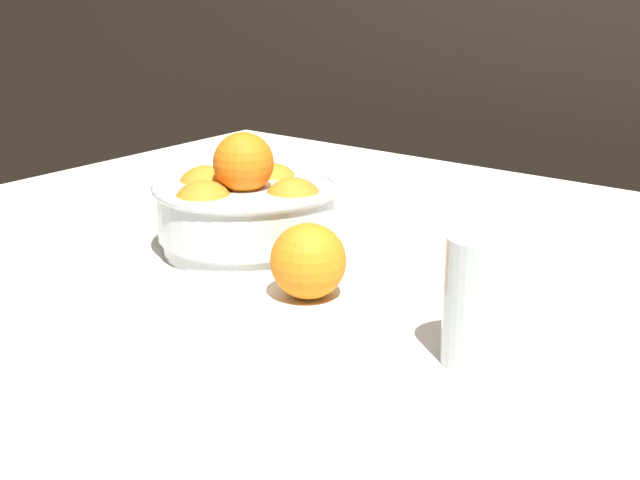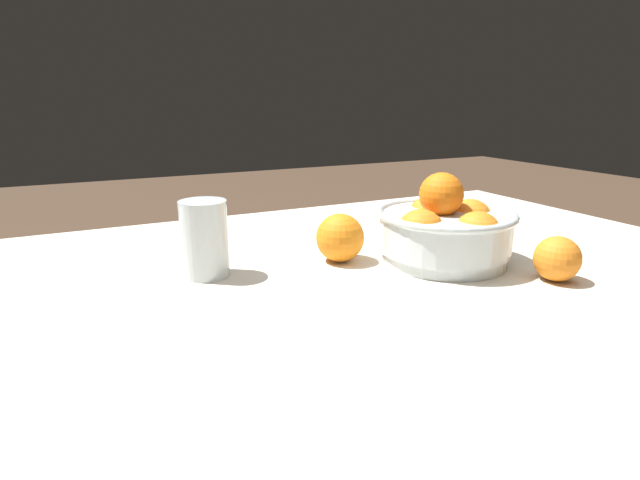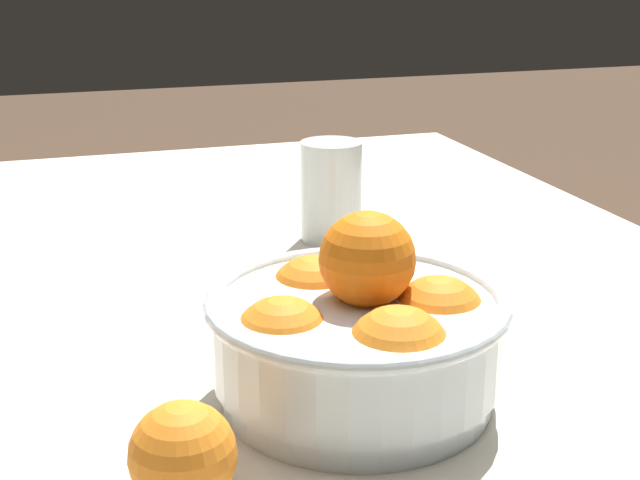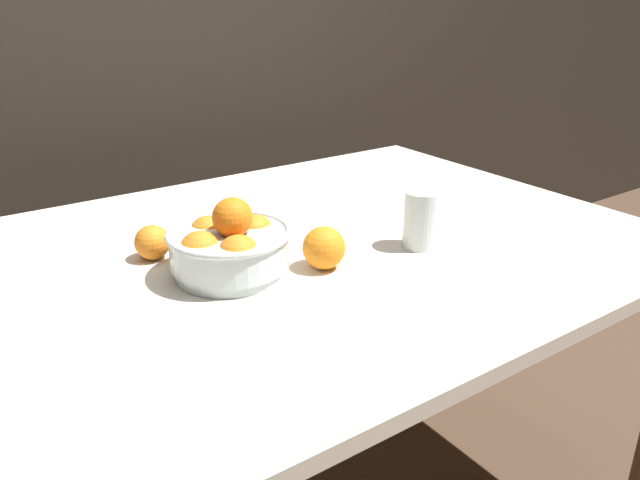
{
  "view_description": "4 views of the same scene",
  "coord_description": "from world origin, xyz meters",
  "px_view_note": "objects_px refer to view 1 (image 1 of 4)",
  "views": [
    {
      "loc": [
        0.53,
        -0.84,
        1.07
      ],
      "look_at": [
        -0.03,
        -0.11,
        0.77
      ],
      "focal_mm": 50.0,
      "sensor_mm": 36.0,
      "label": 1
    },
    {
      "loc": [
        0.36,
        0.6,
        0.98
      ],
      "look_at": [
        0.03,
        -0.08,
        0.77
      ],
      "focal_mm": 28.0,
      "sensor_mm": 36.0,
      "label": 2
    },
    {
      "loc": [
        -0.79,
        0.17,
        1.05
      ],
      "look_at": [
        0.03,
        -0.09,
        0.76
      ],
      "focal_mm": 50.0,
      "sensor_mm": 36.0,
      "label": 3
    },
    {
      "loc": [
        -0.67,
        -1.03,
        1.22
      ],
      "look_at": [
        -0.02,
        -0.09,
        0.75
      ],
      "focal_mm": 35.0,
      "sensor_mm": 36.0,
      "label": 4
    }
  ],
  "objects_px": {
    "fruit_bowl": "(246,208)",
    "orange_loose_near_bowl": "(308,261)",
    "juice_glass": "(483,304)",
    "orange_loose_front": "(270,188)"
  },
  "relations": [
    {
      "from": "fruit_bowl",
      "to": "orange_loose_near_bowl",
      "type": "height_order",
      "value": "fruit_bowl"
    },
    {
      "from": "juice_glass",
      "to": "orange_loose_near_bowl",
      "type": "relative_size",
      "value": 1.45
    },
    {
      "from": "fruit_bowl",
      "to": "orange_loose_near_bowl",
      "type": "distance_m",
      "value": 0.18
    },
    {
      "from": "juice_glass",
      "to": "orange_loose_front",
      "type": "relative_size",
      "value": 1.73
    },
    {
      "from": "fruit_bowl",
      "to": "juice_glass",
      "type": "relative_size",
      "value": 1.94
    },
    {
      "from": "fruit_bowl",
      "to": "orange_loose_near_bowl",
      "type": "xyz_separation_m",
      "value": [
        0.16,
        -0.08,
        -0.01
      ]
    },
    {
      "from": "juice_glass",
      "to": "orange_loose_near_bowl",
      "type": "bearing_deg",
      "value": 172.85
    },
    {
      "from": "fruit_bowl",
      "to": "orange_loose_near_bowl",
      "type": "relative_size",
      "value": 2.82
    },
    {
      "from": "orange_loose_near_bowl",
      "to": "orange_loose_front",
      "type": "xyz_separation_m",
      "value": [
        -0.26,
        0.23,
        -0.01
      ]
    },
    {
      "from": "juice_glass",
      "to": "orange_loose_near_bowl",
      "type": "height_order",
      "value": "juice_glass"
    }
  ]
}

